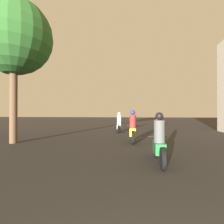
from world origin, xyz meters
TOP-DOWN VIEW (x-y plane):
  - motorcycle_green at (0.36, 5.38)m, footprint 0.60×1.93m
  - motorcycle_yellow at (-0.46, 8.98)m, footprint 0.60×1.92m
  - motorcycle_silver at (-1.54, 13.64)m, footprint 0.60×2.01m
  - motorcycle_white at (1.83, 17.00)m, footprint 0.60×1.88m
  - street_tree at (-6.34, 7.98)m, footprint 3.76×3.76m

SIDE VIEW (x-z plane):
  - motorcycle_white at x=1.83m, z-range -0.15..1.36m
  - motorcycle_green at x=0.36m, z-range -0.15..1.37m
  - motorcycle_silver at x=-1.54m, z-range -0.16..1.39m
  - motorcycle_yellow at x=-0.46m, z-range -0.16..1.48m
  - street_tree at x=-6.34m, z-range 1.68..8.85m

